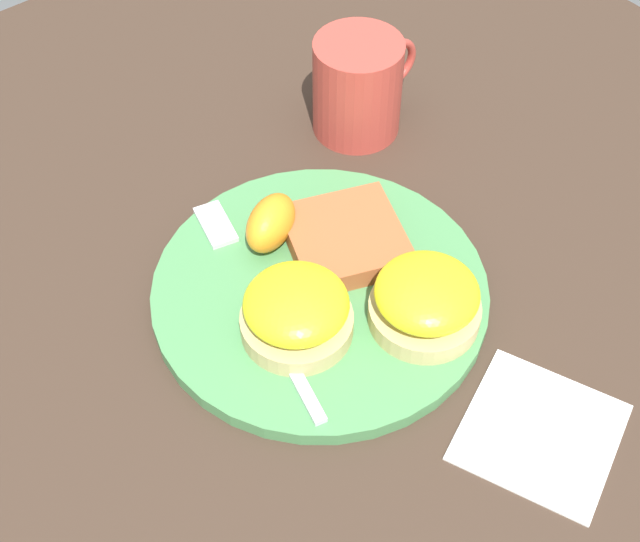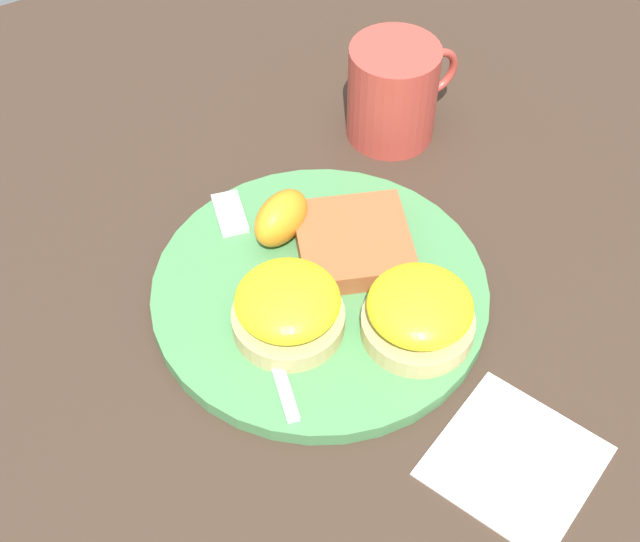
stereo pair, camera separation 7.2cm
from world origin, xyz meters
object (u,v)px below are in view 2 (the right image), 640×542
orange_wedge (284,217)px  fork (251,280)px  sandwich_benedict_right (419,313)px  sandwich_benedict_left (288,308)px  cup (394,92)px  hashbrown_patty (353,242)px

orange_wedge → fork: size_ratio=0.25×
sandwich_benedict_right → fork: bearing=129.2°
sandwich_benedict_left → orange_wedge: sandwich_benedict_left is taller
sandwich_benedict_right → cup: (0.12, 0.22, 0.01)m
hashbrown_patty → cup: cup is taller
hashbrown_patty → orange_wedge: bearing=132.6°
hashbrown_patty → orange_wedge: 0.06m
sandwich_benedict_right → cup: bearing=61.4°
orange_wedge → sandwich_benedict_left: bearing=-116.7°
sandwich_benedict_left → sandwich_benedict_right: size_ratio=1.00×
orange_wedge → cup: size_ratio=0.51×
cup → hashbrown_patty: bearing=-134.0°
sandwich_benedict_left → cup: size_ratio=0.77×
fork → cup: 0.24m
orange_wedge → fork: bearing=-146.4°
hashbrown_patty → orange_wedge: size_ratio=1.58×
sandwich_benedict_right → cup: size_ratio=0.77×
sandwich_benedict_left → fork: size_ratio=0.37×
fork → cup: bearing=27.9°
hashbrown_patty → orange_wedge: orange_wedge is taller
sandwich_benedict_right → orange_wedge: size_ratio=1.50×
cup → sandwich_benedict_right: bearing=-118.6°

